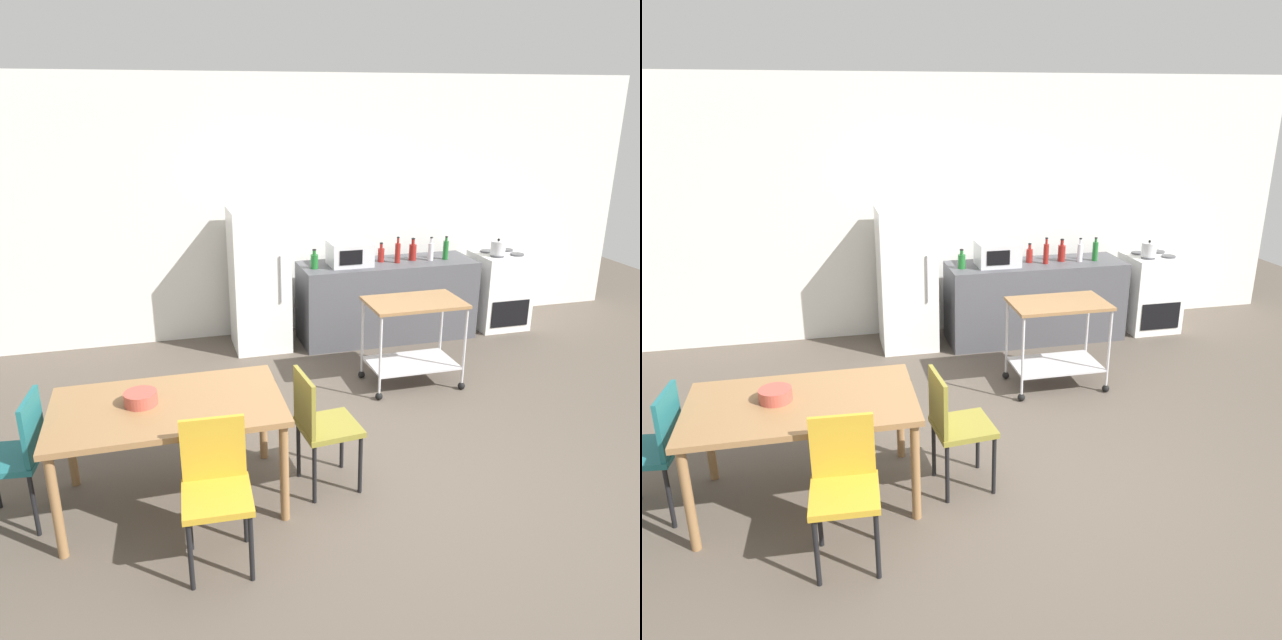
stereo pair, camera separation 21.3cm
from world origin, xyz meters
The scene contains 19 objects.
ground_plane centered at (0.00, 0.00, 0.00)m, with size 12.00×12.00×0.00m, color brown.
back_wall centered at (0.00, 3.20, 1.45)m, with size 8.40×0.12×2.90m, color silver.
kitchen_counter centered at (0.90, 2.60, 0.45)m, with size 2.00×0.64×0.90m, color #4C4C51.
dining_table centered at (-1.63, 0.03, 0.67)m, with size 1.50×0.90×0.75m.
chair_olive centered at (-0.62, -0.07, 0.52)m, with size 0.43×0.43×0.89m.
chair_teal centered at (-2.58, 0.07, 0.52)m, with size 0.44×0.44×0.89m.
chair_mustard centered at (-1.40, -0.62, 0.52)m, with size 0.42×0.42×0.89m.
stove_oven centered at (2.35, 2.62, 0.45)m, with size 0.60×0.61×0.92m.
refrigerator centered at (-0.55, 2.70, 0.78)m, with size 0.60×0.63×1.55m.
kitchen_cart centered at (0.68, 1.35, 0.57)m, with size 0.91×0.57×0.85m.
bottle_sparkling_water centered at (0.03, 2.54, 0.98)m, with size 0.08×0.08×0.21m.
microwave centered at (0.44, 2.58, 1.03)m, with size 0.46×0.35×0.26m.
bottle_vinegar centered at (0.83, 2.63, 0.98)m, with size 0.07×0.07×0.22m.
bottle_sesame_oil centered at (0.99, 2.54, 1.02)m, with size 0.06×0.06×0.29m.
bottle_soy_sauce centered at (1.20, 2.61, 1.00)m, with size 0.08×0.08×0.25m.
bottle_wine centered at (1.39, 2.55, 1.01)m, with size 0.06×0.06×0.27m.
bottle_hot_sauce centered at (1.58, 2.55, 1.01)m, with size 0.06×0.06×0.27m.
fruit_bowl centered at (-1.79, 0.06, 0.79)m, with size 0.22×0.22×0.09m, color #B24C3F.
kettle centered at (2.23, 2.52, 1.00)m, with size 0.24×0.17×0.19m.
Camera 2 is at (-1.42, -3.80, 2.63)m, focal length 34.85 mm.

